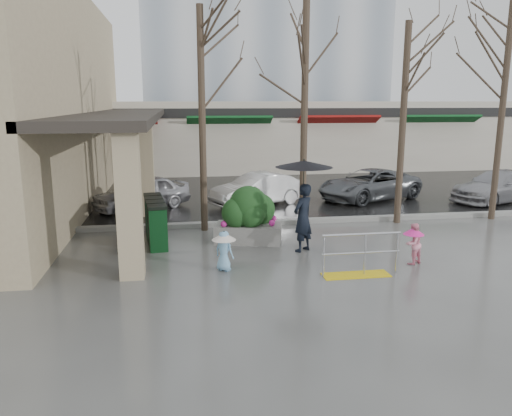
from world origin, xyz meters
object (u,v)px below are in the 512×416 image
object	(u,v)px
news_boxes	(155,221)
car_b	(258,189)
woman	(303,195)
planter	(249,215)
tree_mideast	(406,74)
car_c	(369,185)
tree_east	(507,59)
child_blue	(224,247)
car_d	(498,186)
handrail	(359,260)
child_pink	(413,241)
tree_west	(201,65)
tree_midwest	(305,61)
car_a	(142,193)

from	to	relation	value
news_boxes	car_b	size ratio (longest dim) A/B	0.61
woman	planter	xyz separation A→B (m)	(-1.32, 1.14, -0.77)
tree_mideast	car_c	bearing A→B (deg)	82.02
tree_mideast	tree_east	xyz separation A→B (m)	(3.50, -0.00, 0.52)
news_boxes	child_blue	bearing A→B (deg)	-64.93
woman	car_d	size ratio (longest dim) A/B	0.58
handrail	child_pink	distance (m)	1.76
tree_mideast	child_pink	xyz separation A→B (m)	(-1.50, -4.19, -4.27)
tree_west	car_c	distance (m)	9.25
tree_east	planter	distance (m)	10.04
car_b	car_c	world-z (taller)	same
tree_east	car_b	distance (m)	9.73
tree_mideast	news_boxes	bearing A→B (deg)	-171.75
woman	news_boxes	world-z (taller)	woman
tree_east	child_pink	size ratio (longest dim) A/B	6.86
tree_west	tree_midwest	xyz separation A→B (m)	(3.20, 0.00, 0.15)
tree_midwest	tree_east	distance (m)	6.80
tree_west	child_pink	distance (m)	7.93
news_boxes	tree_midwest	bearing A→B (deg)	7.35
car_a	car_c	size ratio (longest dim) A/B	0.82
planter	woman	bearing A→B (deg)	-40.73
tree_mideast	tree_midwest	bearing A→B (deg)	180.00
car_a	child_pink	bearing A→B (deg)	10.67
tree_west	child_blue	world-z (taller)	tree_west
handrail	tree_west	distance (m)	7.52
handrail	car_d	xyz separation A→B (m)	(8.78, 7.62, 0.25)
planter	news_boxes	size ratio (longest dim) A/B	0.89
car_a	car_b	bearing A→B (deg)	58.17
woman	planter	distance (m)	1.91
tree_mideast	woman	size ratio (longest dim) A/B	2.56
woman	car_d	bearing A→B (deg)	170.12
tree_midwest	news_boxes	xyz separation A→B (m)	(-4.67, -1.16, -4.60)
tree_west	car_a	distance (m)	6.09
car_d	tree_east	bearing A→B (deg)	-55.27
child_pink	news_boxes	bearing A→B (deg)	-52.93
child_pink	planter	world-z (taller)	planter
child_pink	car_a	bearing A→B (deg)	-74.97
tree_east	child_blue	distance (m)	11.55
tree_mideast	car_d	world-z (taller)	tree_mideast
news_boxes	handrail	bearing A→B (deg)	-43.56
tree_east	child_blue	bearing A→B (deg)	-157.85
handrail	planter	world-z (taller)	planter
car_a	car_d	xyz separation A→B (m)	(14.31, -0.72, 0.00)
tree_midwest	car_b	distance (m)	5.89
tree_mideast	child_blue	size ratio (longest dim) A/B	6.53
news_boxes	car_b	world-z (taller)	news_boxes
child_blue	car_a	bearing A→B (deg)	-34.43
tree_east	woman	size ratio (longest dim) A/B	2.84
tree_mideast	child_blue	world-z (taller)	tree_mideast
woman	car_d	world-z (taller)	woman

